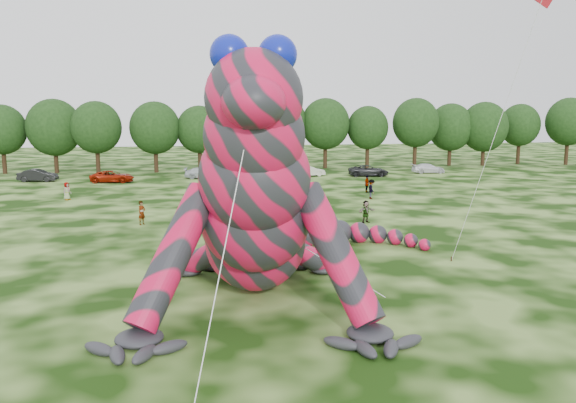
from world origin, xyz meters
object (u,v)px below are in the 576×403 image
(tree_17, at_px, (568,131))
(tree_5, at_px, (55,136))
(car_7, at_px, (428,168))
(spectator_2, at_px, (371,189))
(tree_6, at_px, (97,137))
(tree_13, at_px, (415,133))
(tree_16, at_px, (519,134))
(car_3, at_px, (203,173))
(car_1, at_px, (38,175))
(car_4, at_px, (240,173))
(tree_14, at_px, (450,135))
(spectator_0, at_px, (142,213))
(tree_15, at_px, (484,134))
(spectator_4, at_px, (67,191))
(tree_12, at_px, (368,137))
(inflatable_gecko, at_px, (255,171))
(car_6, at_px, (369,171))
(car_2, at_px, (112,177))
(spectator_5, at_px, (366,212))
(tree_8, at_px, (199,139))
(spectator_3, at_px, (367,184))
(flying_kite, at_px, (537,14))
(car_5, at_px, (309,171))
(tree_10, at_px, (281,132))
(tree_4, at_px, (3,139))
(tree_11, at_px, (325,133))

(tree_17, bearing_deg, tree_5, 178.65)
(car_7, height_order, spectator_2, spectator_2)
(tree_6, relative_size, tree_13, 0.94)
(tree_16, xyz_separation_m, car_3, (-49.59, -11.11, -4.02))
(car_1, bearing_deg, car_4, -83.49)
(tree_13, relative_size, tree_14, 1.08)
(tree_5, bearing_deg, spectator_0, -70.71)
(tree_15, xyz_separation_m, spectator_4, (-55.60, -24.67, -4.00))
(tree_12, bearing_deg, car_7, -58.04)
(inflatable_gecko, xyz_separation_m, tree_17, (55.45, 52.41, -0.14))
(tree_5, height_order, tree_13, tree_13)
(car_1, xyz_separation_m, car_6, (39.75, -1.72, -0.02))
(car_2, xyz_separation_m, spectator_5, (20.89, -28.58, 0.14))
(tree_8, xyz_separation_m, tree_16, (49.67, 2.39, 0.21))
(tree_16, distance_m, spectator_0, 67.89)
(spectator_3, bearing_deg, inflatable_gecko, -166.73)
(flying_kite, distance_m, car_5, 46.66)
(tree_13, bearing_deg, tree_10, 175.79)
(flying_kite, bearing_deg, tree_5, 120.14)
(flying_kite, xyz_separation_m, tree_14, (24.34, 55.82, -7.54))
(tree_10, xyz_separation_m, tree_12, (12.62, -0.84, -0.77))
(car_2, relative_size, car_4, 1.30)
(tree_15, xyz_separation_m, spectator_3, (-27.01, -25.20, -3.95))
(tree_4, height_order, spectator_5, tree_4)
(car_4, bearing_deg, car_1, 89.06)
(tree_12, distance_m, spectator_5, 42.62)
(tree_8, xyz_separation_m, car_3, (0.08, -8.72, -3.81))
(tree_5, relative_size, car_6, 1.94)
(tree_6, height_order, car_4, tree_6)
(tree_10, height_order, car_5, tree_10)
(car_3, xyz_separation_m, car_5, (13.20, -0.17, 0.00))
(tree_8, distance_m, car_2, 15.49)
(tree_4, relative_size, spectator_2, 4.96)
(car_2, height_order, spectator_3, spectator_3)
(tree_5, distance_m, tree_16, 68.58)
(tree_6, xyz_separation_m, car_6, (34.09, -9.78, -4.04))
(tree_5, height_order, tree_10, tree_10)
(car_1, height_order, spectator_5, spectator_5)
(tree_8, height_order, tree_14, tree_14)
(tree_16, bearing_deg, tree_4, -179.50)
(tree_4, distance_m, car_5, 40.31)
(spectator_3, bearing_deg, tree_17, -18.11)
(car_5, bearing_deg, car_6, -109.01)
(flying_kite, height_order, car_3, flying_kite)
(tree_8, height_order, spectator_2, tree_8)
(spectator_2, xyz_separation_m, spectator_3, (0.97, 4.14, -0.04))
(inflatable_gecko, xyz_separation_m, car_6, (20.04, 42.65, -4.58))
(tree_11, height_order, car_4, tree_11)
(tree_15, height_order, car_2, tree_15)
(inflatable_gecko, height_order, tree_4, inflatable_gecko)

